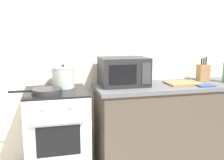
# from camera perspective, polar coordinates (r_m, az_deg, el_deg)

# --- Properties ---
(back_wall) EXTENTS (4.40, 0.10, 2.50)m
(back_wall) POSITION_cam_1_polar(r_m,az_deg,el_deg) (3.06, -0.16, 5.87)
(back_wall) COLOR silver
(back_wall) RESTS_ON ground_plane
(lower_cabinet_right) EXTENTS (1.64, 0.56, 0.88)m
(lower_cabinet_right) POSITION_cam_1_polar(r_m,az_deg,el_deg) (3.11, 12.41, -9.62)
(lower_cabinet_right) COLOR #4C4238
(lower_cabinet_right) RESTS_ON ground_plane
(countertop_right) EXTENTS (1.70, 0.60, 0.04)m
(countertop_right) POSITION_cam_1_polar(r_m,az_deg,el_deg) (2.98, 12.74, -1.27)
(countertop_right) COLOR #59595E
(countertop_right) RESTS_ON lower_cabinet_right
(stove) EXTENTS (0.60, 0.64, 0.92)m
(stove) POSITION_cam_1_polar(r_m,az_deg,el_deg) (2.78, -11.64, -11.52)
(stove) COLOR white
(stove) RESTS_ON ground_plane
(stock_pot) EXTENTS (0.31, 0.23, 0.24)m
(stock_pot) POSITION_cam_1_polar(r_m,az_deg,el_deg) (2.76, -10.39, 0.57)
(stock_pot) COLOR silver
(stock_pot) RESTS_ON stove
(frying_pan) EXTENTS (0.48, 0.28, 0.05)m
(frying_pan) POSITION_cam_1_polar(r_m,az_deg,el_deg) (2.52, -13.90, -2.36)
(frying_pan) COLOR #28282B
(frying_pan) RESTS_ON stove
(microwave) EXTENTS (0.50, 0.37, 0.30)m
(microwave) POSITION_cam_1_polar(r_m,az_deg,el_deg) (2.81, 2.53, 1.80)
(microwave) COLOR #232326
(microwave) RESTS_ON countertop_right
(cutting_board) EXTENTS (0.36, 0.26, 0.02)m
(cutting_board) POSITION_cam_1_polar(r_m,az_deg,el_deg) (3.02, 14.94, -0.66)
(cutting_board) COLOR #997047
(cutting_board) RESTS_ON countertop_right
(knife_block) EXTENTS (0.13, 0.10, 0.28)m
(knife_block) POSITION_cam_1_polar(r_m,az_deg,el_deg) (3.29, 18.99, 1.57)
(knife_block) COLOR #997047
(knife_block) RESTS_ON countertop_right
(oven_mitt) EXTENTS (0.18, 0.14, 0.02)m
(oven_mitt) POSITION_cam_1_polar(r_m,az_deg,el_deg) (2.97, 19.33, -1.10)
(oven_mitt) COLOR #33477A
(oven_mitt) RESTS_ON countertop_right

